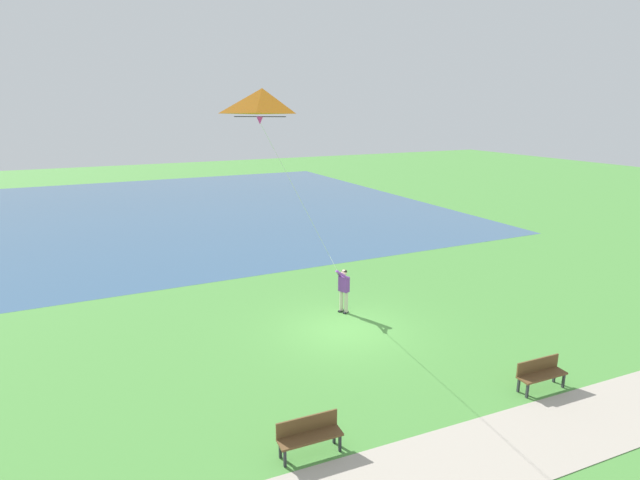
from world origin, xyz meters
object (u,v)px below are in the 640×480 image
person_kite_flyer (344,287)px  flying_kite (263,107)px  park_bench_near_walkway (540,372)px  park_bench_far_walkway (309,433)px

person_kite_flyer → flying_kite: (-1.43, 3.58, 6.66)m
person_kite_flyer → park_bench_near_walkway: size_ratio=1.20×
person_kite_flyer → park_bench_far_walkway: size_ratio=1.20×
flying_kite → park_bench_far_walkway: 9.09m
park_bench_far_walkway → park_bench_near_walkway: bearing=-92.9°
flying_kite → park_bench_far_walkway: size_ratio=4.23×
person_kite_flyer → flying_kite: size_ratio=0.28×
park_bench_far_walkway → flying_kite: bearing=-10.9°
person_kite_flyer → flying_kite: bearing=111.8°
park_bench_near_walkway → person_kite_flyer: bearing=18.1°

